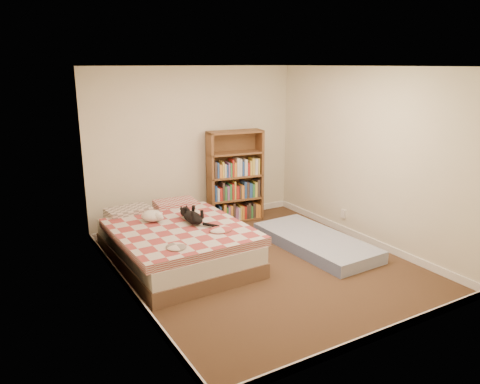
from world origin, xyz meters
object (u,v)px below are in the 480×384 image
bed (175,241)px  floor_mattress (315,242)px  bookshelf (234,188)px  black_cat (192,217)px  white_dog (153,216)px

bed → floor_mattress: bearing=-18.8°
bed → bookshelf: bookshelf is taller
bed → bookshelf: 1.86m
bookshelf → black_cat: bookshelf is taller
bed → bookshelf: size_ratio=1.46×
bed → floor_mattress: (1.89, -0.60, -0.18)m
bookshelf → white_dog: (-1.70, -0.82, 0.04)m
floor_mattress → black_cat: size_ratio=2.59×
bed → white_dog: 0.44m
bookshelf → floor_mattress: bearing=-68.7°
bed → black_cat: bearing=-18.8°
floor_mattress → black_cat: bearing=160.1°
black_cat → white_dog: black_cat is taller
bookshelf → white_dog: size_ratio=4.15×
bed → floor_mattress: 1.99m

